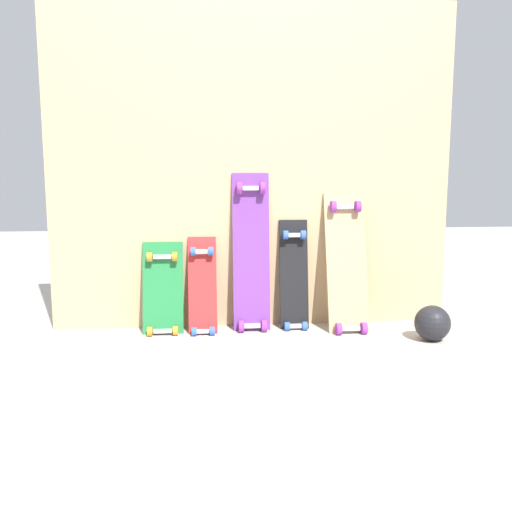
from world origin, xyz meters
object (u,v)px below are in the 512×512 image
Objects in this scene: skateboard_red at (203,291)px; skateboard_black at (294,280)px; skateboard_natural at (347,267)px; rubber_ball at (432,323)px; skateboard_green at (163,294)px; skateboard_purple at (251,257)px.

skateboard_red is 0.87× the size of skateboard_black.
skateboard_natural is 4.42× the size of rubber_ball.
skateboard_black is (0.76, 0.02, 0.06)m from skateboard_green.
skateboard_red is at bearing 177.97° from skateboard_natural.
skateboard_purple reaches higher than skateboard_red.
skateboard_black reaches higher than rubber_ball.
skateboard_green reaches higher than rubber_ball.
skateboard_red is 0.72× the size of skateboard_natural.
skateboard_green is 0.83× the size of skateboard_black.
skateboard_black is 3.64× the size of rubber_ball.
skateboard_natural is (1.06, -0.04, 0.14)m from skateboard_green.
skateboard_green is 0.68× the size of skateboard_natural.
skateboard_black is at bearing 0.19° from skateboard_purple.
skateboard_black reaches higher than skateboard_green.
skateboard_red is at bearing -174.15° from skateboard_purple.
skateboard_black is at bearing 168.73° from skateboard_natural.
skateboard_green is 0.61× the size of skateboard_purple.
skateboard_purple reaches higher than skateboard_green.
skateboard_natural is at bearing -2.22° from skateboard_green.
skateboard_black is at bearing 154.24° from rubber_ball.
skateboard_purple is at bearing 5.85° from skateboard_red.
skateboard_natural reaches higher than skateboard_black.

